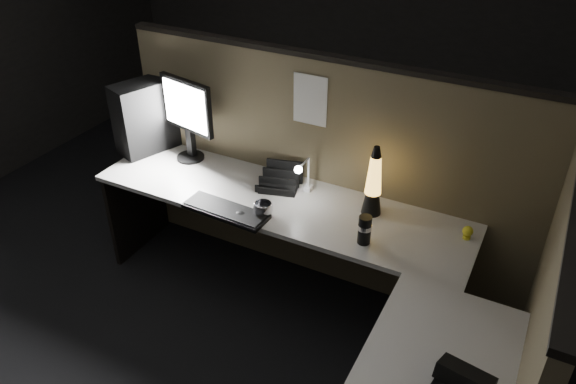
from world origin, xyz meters
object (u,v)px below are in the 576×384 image
at_px(keyboard, 226,211).
at_px(lava_lamp, 373,186).
at_px(pc_tower, 149,115).
at_px(monitor, 187,112).

relative_size(keyboard, lava_lamp, 1.20).
bearing_deg(lava_lamp, pc_tower, 177.92).
bearing_deg(pc_tower, lava_lamp, 18.26).
relative_size(monitor, lava_lamp, 1.29).
xyz_separation_m(monitor, lava_lamp, (1.28, -0.06, -0.15)).
height_order(keyboard, lava_lamp, lava_lamp).
bearing_deg(lava_lamp, keyboard, -152.37).
relative_size(monitor, keyboard, 1.07).
xyz_separation_m(monitor, keyboard, (0.55, -0.44, -0.32)).
height_order(monitor, keyboard, monitor).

